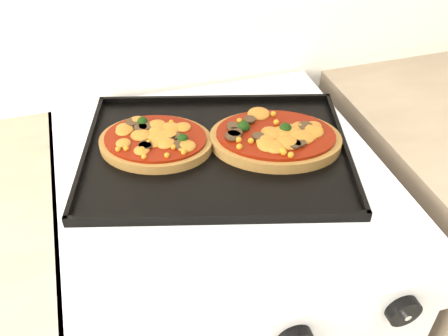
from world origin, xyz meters
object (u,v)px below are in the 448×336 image
object	(u,v)px
stove	(222,313)
pizza_left	(156,140)
pizza_right	(275,137)
baking_tray	(216,151)

from	to	relation	value
stove	pizza_left	distance (m)	0.50
stove	pizza_right	bearing A→B (deg)	13.06
pizza_left	pizza_right	size ratio (longest dim) A/B	0.86
baking_tray	pizza_right	world-z (taller)	pizza_right
baking_tray	pizza_left	size ratio (longest dim) A/B	2.30
pizza_right	pizza_left	bearing A→B (deg)	165.10
stove	baking_tray	distance (m)	0.47
baking_tray	pizza_left	distance (m)	0.12
pizza_left	baking_tray	bearing A→B (deg)	-23.62
baking_tray	pizza_right	xyz separation A→B (m)	(0.11, -0.01, 0.02)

